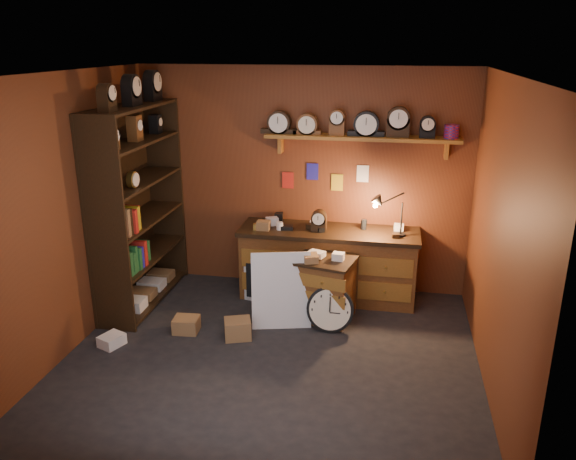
{
  "coord_description": "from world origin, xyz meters",
  "views": [
    {
      "loc": [
        1.06,
        -4.75,
        2.96
      ],
      "look_at": [
        0.1,
        0.35,
        1.21
      ],
      "focal_mm": 35.0,
      "sensor_mm": 36.0,
      "label": 1
    }
  ],
  "objects_px": {
    "workbench": "(328,260)",
    "shelving_unit": "(135,199)",
    "low_cabinet": "(325,286)",
    "big_round_clock": "(330,309)"
  },
  "relations": [
    {
      "from": "big_round_clock",
      "to": "workbench",
      "type": "bearing_deg",
      "value": 98.51
    },
    {
      "from": "workbench",
      "to": "big_round_clock",
      "type": "height_order",
      "value": "workbench"
    },
    {
      "from": "shelving_unit",
      "to": "low_cabinet",
      "type": "relative_size",
      "value": 3.22
    },
    {
      "from": "workbench",
      "to": "big_round_clock",
      "type": "xyz_separation_m",
      "value": [
        0.13,
        -0.85,
        -0.23
      ]
    },
    {
      "from": "shelving_unit",
      "to": "workbench",
      "type": "height_order",
      "value": "shelving_unit"
    },
    {
      "from": "workbench",
      "to": "low_cabinet",
      "type": "xyz_separation_m",
      "value": [
        0.03,
        -0.58,
        -0.08
      ]
    },
    {
      "from": "big_round_clock",
      "to": "low_cabinet",
      "type": "bearing_deg",
      "value": 109.74
    },
    {
      "from": "workbench",
      "to": "shelving_unit",
      "type": "bearing_deg",
      "value": -167.16
    },
    {
      "from": "workbench",
      "to": "low_cabinet",
      "type": "height_order",
      "value": "workbench"
    },
    {
      "from": "low_cabinet",
      "to": "big_round_clock",
      "type": "xyz_separation_m",
      "value": [
        0.1,
        -0.27,
        -0.14
      ]
    }
  ]
}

